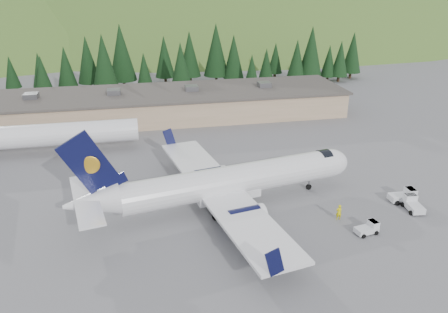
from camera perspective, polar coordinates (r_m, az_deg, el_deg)
ground at (r=54.66m, az=1.28°, el=-6.26°), size 600.00×600.00×0.00m
airliner at (r=52.82m, az=0.25°, el=-3.44°), size 36.03×34.00×11.99m
second_airliner at (r=73.74m, az=-22.04°, el=2.71°), size 27.50×11.00×10.05m
baggage_tug_a at (r=51.28m, az=18.33°, el=-8.86°), size 2.77×1.94×1.38m
baggage_tug_b at (r=59.52m, az=22.49°, el=-4.75°), size 3.25×2.03×1.71m
baggage_tug_c at (r=57.95m, az=23.40°, el=-5.70°), size 2.13×3.22×1.64m
terminal_building at (r=88.07m, az=-7.47°, el=6.81°), size 71.00×17.00×6.10m
ramp_worker at (r=52.73m, az=14.77°, el=-7.05°), size 0.72×0.49×1.93m
tree_line at (r=109.58m, az=-9.69°, el=12.34°), size 113.85×17.25×14.49m
hills at (r=283.82m, az=2.34°, el=0.06°), size 614.00×330.00×300.00m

